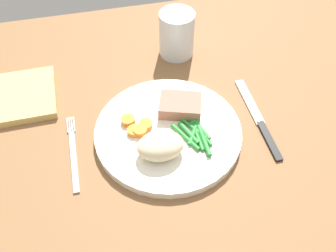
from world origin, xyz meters
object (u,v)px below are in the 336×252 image
(water_glass, at_px, (177,37))
(meat_portion, at_px, (182,105))
(knife, at_px, (258,119))
(fork, at_px, (73,153))
(dinner_plate, at_px, (168,132))
(napkin, at_px, (21,96))

(water_glass, bearing_deg, meat_portion, -100.93)
(water_glass, bearing_deg, knife, -65.82)
(fork, relative_size, knife, 0.81)
(dinner_plate, distance_m, fork, 0.17)
(knife, distance_m, water_glass, 0.25)
(meat_portion, bearing_deg, napkin, 159.13)
(fork, bearing_deg, meat_portion, 14.09)
(fork, bearing_deg, napkin, 121.66)
(water_glass, xyz_separation_m, napkin, (-0.33, -0.07, -0.03))
(meat_portion, distance_m, knife, 0.15)
(fork, distance_m, water_glass, 0.34)
(meat_portion, xyz_separation_m, fork, (-0.21, -0.04, -0.03))
(dinner_plate, height_order, meat_portion, meat_portion)
(meat_portion, distance_m, water_glass, 0.19)
(meat_portion, xyz_separation_m, napkin, (-0.30, 0.11, -0.02))
(knife, bearing_deg, napkin, 163.76)
(meat_portion, xyz_separation_m, water_glass, (0.04, 0.18, 0.01))
(fork, height_order, napkin, napkin)
(knife, bearing_deg, fork, -176.38)
(knife, height_order, water_glass, water_glass)
(napkin, bearing_deg, meat_portion, -20.87)
(meat_portion, height_order, water_glass, water_glass)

